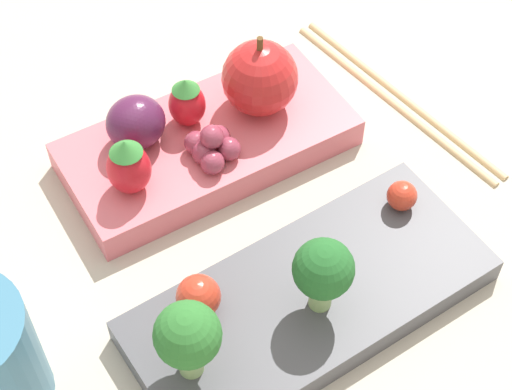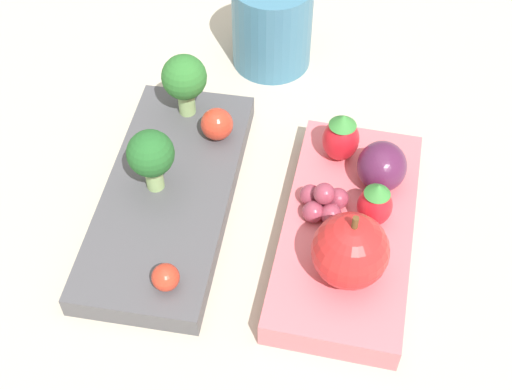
% 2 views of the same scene
% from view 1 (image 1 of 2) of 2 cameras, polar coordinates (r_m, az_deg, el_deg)
% --- Properties ---
extents(ground_plane, '(4.00, 4.00, 0.00)m').
position_cam_1_polar(ground_plane, '(0.58, -0.71, -2.35)').
color(ground_plane, '#BCB29E').
extents(bento_box_savoury, '(0.23, 0.10, 0.02)m').
position_cam_1_polar(bento_box_savoury, '(0.54, 3.70, -6.92)').
color(bento_box_savoury, '#4C4C51').
rests_on(bento_box_savoury, ground_plane).
extents(bento_box_fruit, '(0.21, 0.11, 0.02)m').
position_cam_1_polar(bento_box_fruit, '(0.61, -3.23, 3.43)').
color(bento_box_fruit, '#DB6670').
rests_on(bento_box_fruit, ground_plane).
extents(broccoli_floret_0, '(0.04, 0.04, 0.06)m').
position_cam_1_polar(broccoli_floret_0, '(0.47, -4.57, -9.41)').
color(broccoli_floret_0, '#93B770').
rests_on(broccoli_floret_0, bento_box_savoury).
extents(broccoli_floret_1, '(0.04, 0.04, 0.06)m').
position_cam_1_polar(broccoli_floret_1, '(0.49, 4.48, -5.08)').
color(broccoli_floret_1, '#93B770').
rests_on(broccoli_floret_1, bento_box_savoury).
extents(cherry_tomato_0, '(0.03, 0.03, 0.03)m').
position_cam_1_polar(cherry_tomato_0, '(0.51, -3.86, -6.77)').
color(cherry_tomato_0, red).
rests_on(cherry_tomato_0, bento_box_savoury).
extents(cherry_tomato_1, '(0.02, 0.02, 0.02)m').
position_cam_1_polar(cherry_tomato_1, '(0.56, 9.70, -0.05)').
color(cherry_tomato_1, red).
rests_on(cherry_tomato_1, bento_box_savoury).
extents(apple, '(0.05, 0.05, 0.06)m').
position_cam_1_polar(apple, '(0.60, 0.25, 7.81)').
color(apple, red).
rests_on(apple, bento_box_fruit).
extents(strawberry_0, '(0.03, 0.03, 0.04)m').
position_cam_1_polar(strawberry_0, '(0.56, -8.50, 1.94)').
color(strawberry_0, red).
rests_on(strawberry_0, bento_box_fruit).
extents(strawberry_1, '(0.03, 0.03, 0.04)m').
position_cam_1_polar(strawberry_1, '(0.60, -4.63, 6.20)').
color(strawberry_1, red).
rests_on(strawberry_1, bento_box_fruit).
extents(plum, '(0.04, 0.04, 0.04)m').
position_cam_1_polar(plum, '(0.59, -8.02, 4.81)').
color(plum, '#511E42').
rests_on(plum, bento_box_fruit).
extents(grape_cluster, '(0.04, 0.04, 0.03)m').
position_cam_1_polar(grape_cluster, '(0.58, -2.92, 3.25)').
color(grape_cluster, '#93384C').
rests_on(grape_cluster, bento_box_fruit).
extents(chopsticks_pair, '(0.03, 0.21, 0.01)m').
position_cam_1_polar(chopsticks_pair, '(0.66, 9.37, 6.49)').
color(chopsticks_pair, tan).
rests_on(chopsticks_pair, ground_plane).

